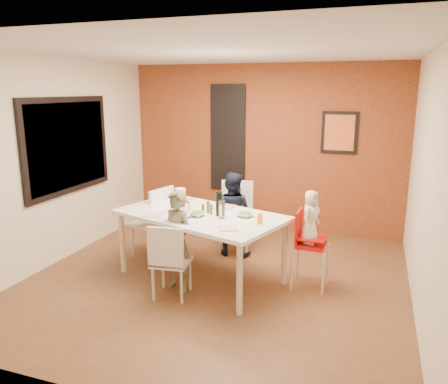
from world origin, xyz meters
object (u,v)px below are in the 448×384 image
(chair_left, at_px, (156,218))
(child_near, at_px, (177,241))
(toddler, at_px, (311,217))
(child_far, at_px, (232,214))
(wine_bottle, at_px, (219,204))
(paper_towel_roll, at_px, (181,200))
(high_chair, at_px, (307,241))
(chair_far, at_px, (236,212))
(dining_table, at_px, (200,219))
(chair_near, at_px, (169,258))

(chair_left, distance_m, child_near, 1.11)
(chair_left, height_order, toddler, toddler)
(child_far, relative_size, toddler, 1.90)
(wine_bottle, distance_m, paper_towel_roll, 0.51)
(high_chair, xyz_separation_m, child_near, (-1.40, -0.60, 0.04))
(chair_left, bearing_deg, chair_far, 140.81)
(chair_left, bearing_deg, paper_towel_roll, 68.33)
(chair_far, relative_size, toddler, 1.59)
(chair_left, relative_size, child_far, 0.84)
(chair_far, xyz_separation_m, high_chair, (1.18, -0.94, 0.00))
(toddler, bearing_deg, dining_table, 116.39)
(child_far, height_order, wine_bottle, child_far)
(dining_table, height_order, wine_bottle, wine_bottle)
(paper_towel_roll, bearing_deg, chair_far, 72.00)
(chair_near, height_order, chair_far, chair_far)
(chair_near, relative_size, toddler, 1.38)
(chair_near, distance_m, toddler, 1.68)
(high_chair, bearing_deg, wine_bottle, 103.22)
(child_near, relative_size, toddler, 1.90)
(chair_far, relative_size, paper_towel_roll, 3.51)
(dining_table, relative_size, chair_near, 2.59)
(dining_table, xyz_separation_m, high_chair, (1.27, 0.20, -0.20))
(chair_far, xyz_separation_m, chair_left, (-0.94, -0.70, 0.00))
(dining_table, bearing_deg, wine_bottle, -2.01)
(chair_left, height_order, paper_towel_roll, paper_towel_roll)
(chair_near, distance_m, child_far, 1.55)
(child_near, xyz_separation_m, paper_towel_roll, (-0.14, 0.42, 0.38))
(child_far, relative_size, wine_bottle, 4.18)
(chair_far, bearing_deg, child_near, -107.74)
(toddler, bearing_deg, child_near, 130.47)
(paper_towel_roll, bearing_deg, chair_left, 144.03)
(chair_near, height_order, child_far, child_far)
(dining_table, relative_size, wine_bottle, 7.88)
(chair_far, relative_size, chair_left, 1.00)
(dining_table, distance_m, toddler, 1.31)
(chair_far, bearing_deg, toddler, -47.64)
(chair_far, xyz_separation_m, toddler, (1.20, -0.94, 0.30))
(chair_near, relative_size, child_near, 0.73)
(child_far, distance_m, toddler, 1.40)
(high_chair, bearing_deg, chair_far, 53.34)
(toddler, bearing_deg, wine_bottle, 118.79)
(chair_near, relative_size, child_far, 0.73)
(dining_table, bearing_deg, toddler, 8.59)
(dining_table, relative_size, chair_far, 2.25)
(chair_left, xyz_separation_m, paper_towel_roll, (0.58, -0.42, 0.42))
(chair_far, xyz_separation_m, child_near, (-0.22, -1.54, 0.04))
(chair_far, bearing_deg, dining_table, -104.26)
(child_far, height_order, toddler, child_far)
(wine_bottle, bearing_deg, child_far, 98.57)
(child_near, bearing_deg, high_chair, 44.42)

